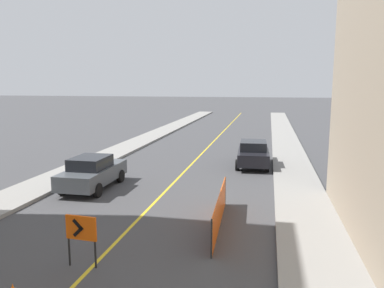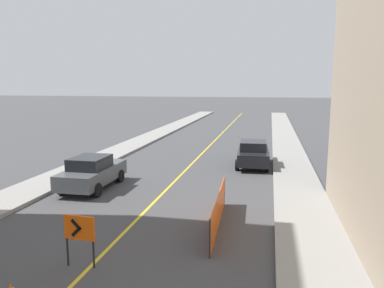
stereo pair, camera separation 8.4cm
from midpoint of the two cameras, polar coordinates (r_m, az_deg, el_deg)
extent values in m
cube|color=gold|center=(30.15, 2.65, -0.41)|extent=(0.12, 71.65, 0.01)
cube|color=gray|center=(31.69, -8.45, 0.11)|extent=(2.31, 71.65, 0.16)
cube|color=gray|center=(29.80, 14.46, -0.66)|extent=(2.31, 71.65, 0.16)
cube|color=#EF560C|center=(10.89, -16.58, -12.14)|extent=(0.92, 0.13, 0.68)
cube|color=black|center=(10.85, -17.04, -11.69)|extent=(0.33, 0.04, 0.33)
cube|color=black|center=(10.92, -16.99, -12.63)|extent=(0.33, 0.04, 0.33)
cylinder|color=black|center=(11.35, -18.21, -15.33)|extent=(0.06, 0.06, 0.79)
cylinder|color=black|center=(11.01, -14.54, -15.96)|extent=(0.06, 0.06, 0.79)
cube|color=#EF560C|center=(13.42, 4.22, -10.06)|extent=(0.21, 4.98, 1.20)
cylinder|color=#262626|center=(11.11, 2.95, -14.26)|extent=(0.05, 0.05, 1.20)
cylinder|color=#262626|center=(15.78, 5.10, -7.11)|extent=(0.05, 0.05, 1.20)
cube|color=#474C51|center=(18.76, -14.79, -4.50)|extent=(1.81, 4.30, 0.72)
cube|color=black|center=(18.44, -15.16, -2.73)|extent=(1.53, 1.94, 0.55)
cylinder|color=black|center=(20.38, -15.24, -4.48)|extent=(0.22, 0.64, 0.64)
cylinder|color=black|center=(19.67, -10.77, -4.80)|extent=(0.22, 0.64, 0.64)
cylinder|color=black|center=(18.13, -19.06, -6.35)|extent=(0.22, 0.64, 0.64)
cylinder|color=black|center=(17.33, -14.16, -6.83)|extent=(0.22, 0.64, 0.64)
cube|color=black|center=(23.25, 9.40, -1.70)|extent=(1.99, 4.38, 0.72)
cube|color=black|center=(22.93, 9.42, -0.24)|extent=(1.62, 2.00, 0.55)
cylinder|color=black|center=(24.67, 7.53, -1.88)|extent=(0.25, 0.65, 0.64)
cylinder|color=black|center=(24.61, 11.50, -2.01)|extent=(0.25, 0.65, 0.64)
cylinder|color=black|center=(22.07, 7.00, -3.18)|extent=(0.25, 0.65, 0.64)
cylinder|color=black|center=(22.00, 11.45, -3.34)|extent=(0.25, 0.65, 0.64)
camera|label=1|loc=(0.04, -89.90, 0.02)|focal=35.00mm
camera|label=2|loc=(0.04, 90.10, -0.02)|focal=35.00mm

